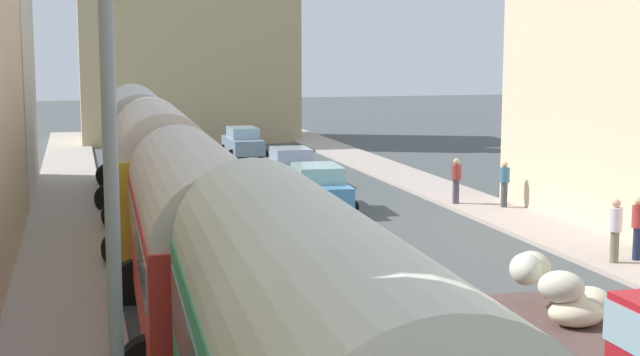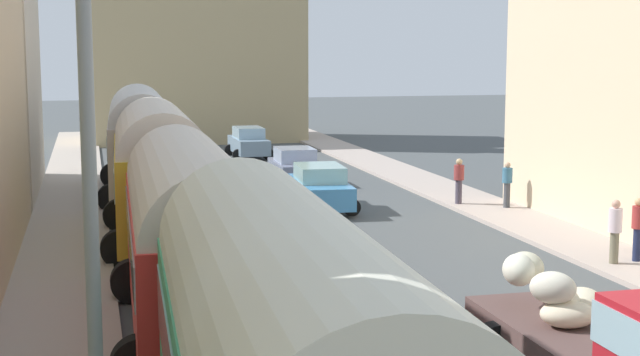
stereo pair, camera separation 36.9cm
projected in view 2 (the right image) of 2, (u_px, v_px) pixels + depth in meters
ground_plane at (294, 223)px, 30.60m from camera, size 154.00×154.00×0.00m
sidewalk_left at (68, 231)px, 28.85m from camera, size 2.50×70.00×0.14m
sidewalk_right at (496, 211)px, 32.34m from camera, size 2.50×70.00×0.14m
building_right_2 at (626, 81)px, 30.22m from camera, size 4.69×9.00×9.26m
distant_church at (195, 31)px, 56.86m from camera, size 13.05×6.40×20.34m
parked_bus_1 at (192, 231)px, 18.15m from camera, size 3.40×9.29×3.92m
parked_bus_2 at (158, 168)px, 26.77m from camera, size 3.45×8.20×4.15m
parked_bus_3 at (140, 137)px, 35.41m from camera, size 3.45×9.78×4.23m
cargo_truck_0 at (630, 348)px, 14.07m from camera, size 2.95×6.53×2.30m
car_0 at (320, 188)px, 32.87m from camera, size 2.55×4.39×1.62m
car_1 at (295, 167)px, 38.95m from camera, size 2.36×3.68×1.58m
car_2 at (249, 142)px, 48.74m from camera, size 2.22×4.10×1.62m
car_4 at (230, 202)px, 30.21m from camera, size 2.52×4.07×1.50m
car_5 at (196, 166)px, 38.77m from camera, size 2.44×4.09×1.62m
pedestrian_0 at (638, 227)px, 24.34m from camera, size 0.40×0.40×1.83m
pedestrian_1 at (507, 183)px, 32.60m from camera, size 0.50×0.50×1.76m
pedestrian_3 at (459, 180)px, 33.39m from camera, size 0.42×0.42×1.79m
pedestrian_4 at (615, 229)px, 24.07m from camera, size 0.47×0.47×1.83m
streetlamp_near at (118, 208)px, 9.85m from camera, size 2.03×0.28×6.72m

